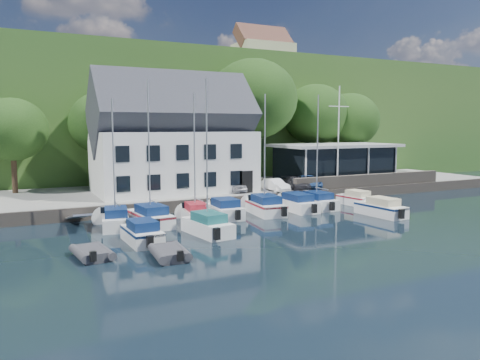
{
  "coord_description": "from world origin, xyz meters",
  "views": [
    {
      "loc": [
        -20.42,
        -24.85,
        6.94
      ],
      "look_at": [
        -3.83,
        9.0,
        2.65
      ],
      "focal_mm": 35.0,
      "sensor_mm": 36.0,
      "label": 1
    }
  ],
  "objects_px": {
    "harbor_building": "(173,144)",
    "car_white": "(275,185)",
    "boat_r1_0": "(114,164)",
    "boat_r2_0": "(142,231)",
    "club_pavilion": "(334,163)",
    "boat_r1_2": "(195,164)",
    "boat_r1_5": "(296,202)",
    "boat_r1_7": "(356,198)",
    "flagpole": "(338,137)",
    "car_blue": "(307,181)",
    "car_dgrey": "(296,183)",
    "boat_r1_4": "(265,155)",
    "boat_r1_6": "(317,157)",
    "boat_r1_1": "(149,160)",
    "boat_r2_4": "(381,207)",
    "boat_r1_3": "(224,208)",
    "dinghy_1": "(169,251)",
    "car_silver": "(234,185)",
    "dinghy_0": "(92,251)",
    "boat_r2_1": "(207,164)"
  },
  "relations": [
    {
      "from": "boat_r1_5",
      "to": "harbor_building",
      "type": "bearing_deg",
      "value": 132.26
    },
    {
      "from": "boat_r1_1",
      "to": "boat_r2_4",
      "type": "xyz_separation_m",
      "value": [
        17.2,
        -4.33,
        -3.93
      ]
    },
    {
      "from": "car_blue",
      "to": "boat_r1_2",
      "type": "height_order",
      "value": "boat_r1_2"
    },
    {
      "from": "dinghy_0",
      "to": "boat_r1_0",
      "type": "bearing_deg",
      "value": 62.96
    },
    {
      "from": "car_white",
      "to": "club_pavilion",
      "type": "bearing_deg",
      "value": 18.27
    },
    {
      "from": "club_pavilion",
      "to": "boat_r2_0",
      "type": "bearing_deg",
      "value": -151.1
    },
    {
      "from": "club_pavilion",
      "to": "boat_r1_1",
      "type": "bearing_deg",
      "value": -158.57
    },
    {
      "from": "car_white",
      "to": "boat_r1_1",
      "type": "relative_size",
      "value": 0.37
    },
    {
      "from": "boat_r1_5",
      "to": "boat_r1_7",
      "type": "xyz_separation_m",
      "value": [
        6.26,
        -0.11,
        -0.06
      ]
    },
    {
      "from": "car_silver",
      "to": "boat_r1_4",
      "type": "xyz_separation_m",
      "value": [
        -0.33,
        -6.33,
        3.06
      ]
    },
    {
      "from": "boat_r1_1",
      "to": "boat_r2_0",
      "type": "xyz_separation_m",
      "value": [
        -1.79,
        -4.63,
        -3.95
      ]
    },
    {
      "from": "boat_r1_3",
      "to": "boat_r1_4",
      "type": "bearing_deg",
      "value": 4.17
    },
    {
      "from": "boat_r1_0",
      "to": "boat_r1_5",
      "type": "xyz_separation_m",
      "value": [
        14.93,
        0.3,
        -3.71
      ]
    },
    {
      "from": "boat_r1_5",
      "to": "boat_r1_6",
      "type": "bearing_deg",
      "value": 2.66
    },
    {
      "from": "car_white",
      "to": "boat_r1_1",
      "type": "bearing_deg",
      "value": -160.36
    },
    {
      "from": "boat_r1_7",
      "to": "dinghy_0",
      "type": "height_order",
      "value": "boat_r1_7"
    },
    {
      "from": "car_white",
      "to": "boat_r1_2",
      "type": "xyz_separation_m",
      "value": [
        -9.91,
        -5.25,
        2.68
      ]
    },
    {
      "from": "flagpole",
      "to": "car_blue",
      "type": "bearing_deg",
      "value": 167.55
    },
    {
      "from": "boat_r1_2",
      "to": "boat_r1_7",
      "type": "xyz_separation_m",
      "value": [
        15.41,
        0.39,
        -3.58
      ]
    },
    {
      "from": "boat_r1_6",
      "to": "dinghy_1",
      "type": "height_order",
      "value": "boat_r1_6"
    },
    {
      "from": "boat_r1_7",
      "to": "boat_r2_0",
      "type": "distance_m",
      "value": 21.24
    },
    {
      "from": "car_white",
      "to": "boat_r1_6",
      "type": "relative_size",
      "value": 0.39
    },
    {
      "from": "car_white",
      "to": "car_silver",
      "type": "bearing_deg",
      "value": 155.71
    },
    {
      "from": "boat_r1_0",
      "to": "harbor_building",
      "type": "bearing_deg",
      "value": 61.42
    },
    {
      "from": "harbor_building",
      "to": "car_white",
      "type": "bearing_deg",
      "value": -25.7
    },
    {
      "from": "boat_r1_5",
      "to": "dinghy_1",
      "type": "relative_size",
      "value": 2.14
    },
    {
      "from": "boat_r1_4",
      "to": "boat_r1_7",
      "type": "relative_size",
      "value": 1.87
    },
    {
      "from": "car_dgrey",
      "to": "boat_r1_7",
      "type": "height_order",
      "value": "car_dgrey"
    },
    {
      "from": "boat_r1_6",
      "to": "boat_r1_7",
      "type": "relative_size",
      "value": 1.76
    },
    {
      "from": "boat_r1_1",
      "to": "boat_r2_4",
      "type": "bearing_deg",
      "value": -20.14
    },
    {
      "from": "car_white",
      "to": "boat_r2_4",
      "type": "height_order",
      "value": "car_white"
    },
    {
      "from": "boat_r1_1",
      "to": "dinghy_1",
      "type": "xyz_separation_m",
      "value": [
        -1.29,
        -8.46,
        -4.3
      ]
    },
    {
      "from": "club_pavilion",
      "to": "dinghy_1",
      "type": "distance_m",
      "value": 29.88
    },
    {
      "from": "boat_r1_4",
      "to": "dinghy_1",
      "type": "bearing_deg",
      "value": -134.24
    },
    {
      "from": "club_pavilion",
      "to": "boat_r2_4",
      "type": "distance_m",
      "value": 14.62
    },
    {
      "from": "car_blue",
      "to": "boat_r1_6",
      "type": "xyz_separation_m",
      "value": [
        -2.55,
        -5.17,
        2.76
      ]
    },
    {
      "from": "boat_r1_7",
      "to": "boat_r1_3",
      "type": "bearing_deg",
      "value": 173.09
    },
    {
      "from": "boat_r1_2",
      "to": "boat_r2_1",
      "type": "height_order",
      "value": "boat_r2_1"
    },
    {
      "from": "car_dgrey",
      "to": "boat_r1_0",
      "type": "relative_size",
      "value": 0.46
    },
    {
      "from": "car_blue",
      "to": "car_white",
      "type": "bearing_deg",
      "value": -155.56
    },
    {
      "from": "boat_r1_1",
      "to": "boat_r1_3",
      "type": "height_order",
      "value": "boat_r1_1"
    },
    {
      "from": "boat_r1_0",
      "to": "boat_r2_1",
      "type": "xyz_separation_m",
      "value": [
        4.94,
        -4.66,
        0.11
      ]
    },
    {
      "from": "car_blue",
      "to": "flagpole",
      "type": "bearing_deg",
      "value": 4.94
    },
    {
      "from": "club_pavilion",
      "to": "car_white",
      "type": "relative_size",
      "value": 3.78
    },
    {
      "from": "car_white",
      "to": "boat_r2_1",
      "type": "relative_size",
      "value": 0.38
    },
    {
      "from": "harbor_building",
      "to": "car_white",
      "type": "xyz_separation_m",
      "value": [
        8.48,
        -4.08,
        -3.78
      ]
    },
    {
      "from": "club_pavilion",
      "to": "boat_r1_2",
      "type": "distance_m",
      "value": 21.37
    },
    {
      "from": "car_blue",
      "to": "harbor_building",
      "type": "bearing_deg",
      "value": -178.83
    },
    {
      "from": "boat_r1_0",
      "to": "boat_r2_0",
      "type": "bearing_deg",
      "value": -73.56
    },
    {
      "from": "car_silver",
      "to": "boat_r1_1",
      "type": "relative_size",
      "value": 0.4
    }
  ]
}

